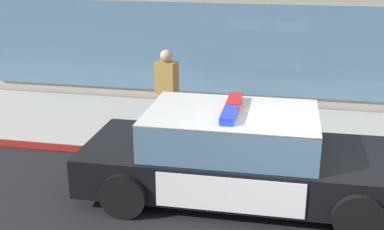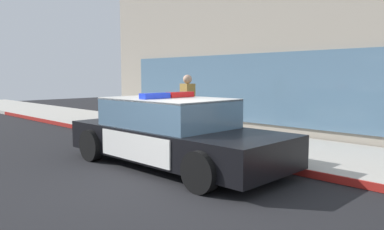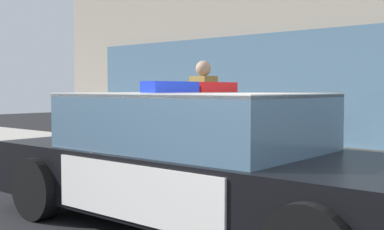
% 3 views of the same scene
% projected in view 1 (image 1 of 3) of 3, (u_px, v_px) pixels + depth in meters
% --- Properties ---
extents(sidewalk, '(48.00, 3.19, 0.15)m').
position_uv_depth(sidewalk, '(318.00, 136.00, 10.11)').
color(sidewalk, '#B2ADA3').
rests_on(sidewalk, ground).
extents(curb_red_paint, '(28.80, 0.04, 0.14)m').
position_uv_depth(curb_red_paint, '(321.00, 169.00, 8.62)').
color(curb_red_paint, maroon).
rests_on(curb_red_paint, ground).
extents(police_cruiser, '(4.91, 2.17, 1.49)m').
position_uv_depth(police_cruiser, '(239.00, 156.00, 7.65)').
color(police_cruiser, black).
rests_on(police_cruiser, ground).
extents(fire_hydrant, '(0.34, 0.39, 0.73)m').
position_uv_depth(fire_hydrant, '(219.00, 127.00, 9.40)').
color(fire_hydrant, '#4C994C').
rests_on(fire_hydrant, sidewalk).
extents(pedestrian_on_sidewalk, '(0.45, 0.35, 1.71)m').
position_uv_depth(pedestrian_on_sidewalk, '(167.00, 93.00, 9.74)').
color(pedestrian_on_sidewalk, '#23232D').
rests_on(pedestrian_on_sidewalk, sidewalk).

